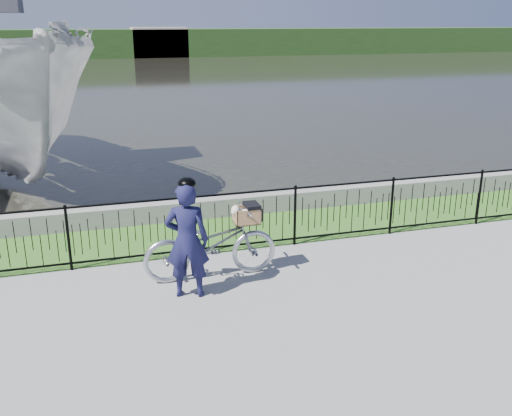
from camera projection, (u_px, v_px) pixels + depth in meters
name	position (u px, v px, depth m)	size (l,w,h in m)	color
ground	(270.00, 288.00, 8.98)	(120.00, 120.00, 0.00)	gray
grass_strip	(230.00, 232.00, 11.34)	(60.00, 2.00, 0.01)	#366620
water	(122.00, 81.00, 39.00)	(120.00, 120.00, 0.00)	black
quay_wall	(218.00, 207.00, 12.19)	(60.00, 0.30, 0.40)	gray
fence	(243.00, 221.00, 10.25)	(14.00, 0.06, 1.15)	black
far_treeline	(103.00, 43.00, 63.09)	(120.00, 6.00, 3.00)	#27481B
far_building_right	(160.00, 42.00, 63.32)	(6.00, 3.00, 3.20)	#B4A390
bicycle_rig	(211.00, 244.00, 9.18)	(2.18, 0.76, 1.22)	#A9ADB5
cyclist	(187.00, 239.00, 8.46)	(0.74, 0.58, 1.86)	#141438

